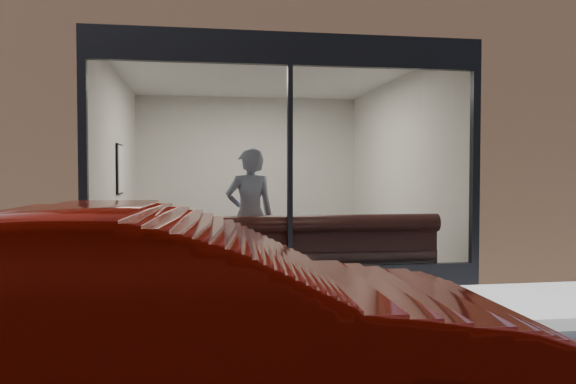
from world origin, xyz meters
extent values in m
plane|color=black|center=(0.00, 0.00, 0.00)|extent=(120.00, 120.00, 0.00)
cube|color=gray|center=(0.00, 1.00, 0.01)|extent=(40.00, 2.00, 0.01)
cube|color=gray|center=(0.00, -0.05, 0.06)|extent=(40.00, 0.10, 0.12)
cube|color=brown|center=(-3.75, 8.00, 1.60)|extent=(2.50, 12.00, 3.20)
cube|color=brown|center=(3.75, 8.00, 1.60)|extent=(2.50, 12.00, 3.20)
cube|color=brown|center=(0.00, 11.00, 1.60)|extent=(5.00, 6.00, 3.20)
plane|color=#2D2D30|center=(0.00, 5.00, 0.02)|extent=(6.00, 6.00, 0.00)
plane|color=white|center=(0.00, 5.00, 3.19)|extent=(6.00, 6.00, 0.00)
plane|color=silver|center=(0.00, 7.99, 1.60)|extent=(5.00, 0.00, 5.00)
plane|color=silver|center=(-2.49, 5.00, 1.60)|extent=(0.00, 6.00, 6.00)
plane|color=silver|center=(2.49, 5.00, 1.60)|extent=(0.00, 6.00, 6.00)
cube|color=black|center=(0.00, 2.05, 0.15)|extent=(5.00, 0.10, 0.30)
cube|color=black|center=(0.00, 2.05, 3.00)|extent=(5.00, 0.10, 0.40)
cube|color=black|center=(0.00, 2.05, 1.55)|extent=(0.06, 0.10, 2.50)
plane|color=white|center=(0.00, 2.02, 1.55)|extent=(4.80, 0.00, 4.80)
cube|color=#361314|center=(0.00, 2.45, 0.23)|extent=(4.00, 0.55, 0.45)
imported|color=#A2B5D7|center=(-0.44, 2.73, 0.90)|extent=(0.71, 0.52, 1.81)
cube|color=black|center=(-1.16, 3.19, 0.74)|extent=(0.63, 0.63, 0.04)
cube|color=black|center=(0.90, 3.28, 0.74)|extent=(0.65, 0.65, 0.04)
cube|color=black|center=(-0.52, 3.66, 0.24)|extent=(0.45, 0.45, 0.04)
cube|color=white|center=(-2.45, 5.22, 1.54)|extent=(0.02, 0.61, 0.81)
imported|color=#9B0E03|center=(-1.30, -2.01, 0.66)|extent=(4.03, 1.53, 1.31)
camera|label=1|loc=(-1.11, -4.81, 1.48)|focal=35.00mm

